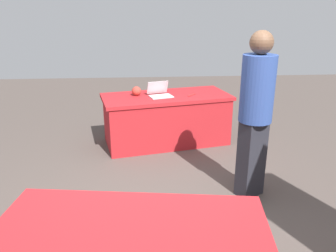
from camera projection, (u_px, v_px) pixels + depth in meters
name	position (u px, v px, depth m)	size (l,w,h in m)	color
ground_plane	(162.00, 220.00, 3.32)	(14.40, 14.40, 0.00)	#4C423D
table_foreground	(166.00, 119.00, 5.13)	(2.00, 1.20, 0.74)	#AD1E23
person_attendee_standing	(256.00, 108.00, 3.47)	(0.46, 0.46, 1.77)	#26262D
laptop_silver	(160.00, 94.00, 4.94)	(0.39, 0.37, 0.21)	silver
yarn_ball	(136.00, 91.00, 4.96)	(0.14, 0.14, 0.14)	#B2382D
scissors_red	(192.00, 95.00, 5.00)	(0.18, 0.04, 0.01)	red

